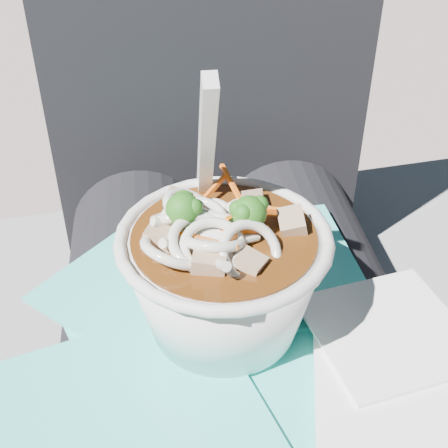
{
  "coord_description": "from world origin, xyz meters",
  "views": [
    {
      "loc": [
        -0.06,
        -0.36,
        0.98
      ],
      "look_at": [
        -0.02,
        -0.02,
        0.72
      ],
      "focal_mm": 50.0,
      "sensor_mm": 36.0,
      "label": 1
    }
  ],
  "objects": [
    {
      "name": "person_body",
      "position": [
        -0.0,
        0.09,
        0.56
      ],
      "size": [
        0.34,
        0.94,
        1.01
      ],
      "color": "black",
      "rests_on": "ground"
    },
    {
      "name": "stone_ledge",
      "position": [
        0.0,
        0.15,
        0.23
      ],
      "size": [
        1.05,
        0.61,
        0.46
      ],
      "primitive_type": "cube",
      "rotation": [
        0.0,
        0.0,
        0.12
      ],
      "color": "gray",
      "rests_on": "ground"
    },
    {
      "name": "plastic_bag",
      "position": [
        -0.03,
        -0.02,
        0.62
      ],
      "size": [
        0.32,
        0.37,
        0.01
      ],
      "color": "#32D1C3",
      "rests_on": "lap"
    },
    {
      "name": "lap",
      "position": [
        0.0,
        0.0,
        0.54
      ],
      "size": [
        0.32,
        0.48,
        0.15
      ],
      "color": "black",
      "rests_on": "stone_ledge"
    },
    {
      "name": "napkins",
      "position": [
        0.1,
        -0.09,
        0.63
      ],
      "size": [
        0.16,
        0.2,
        0.01
      ],
      "color": "white",
      "rests_on": "plastic_bag"
    },
    {
      "name": "udon_bowl",
      "position": [
        -0.02,
        -0.02,
        0.68
      ],
      "size": [
        0.17,
        0.17,
        0.2
      ],
      "color": "silver",
      "rests_on": "plastic_bag"
    }
  ]
}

